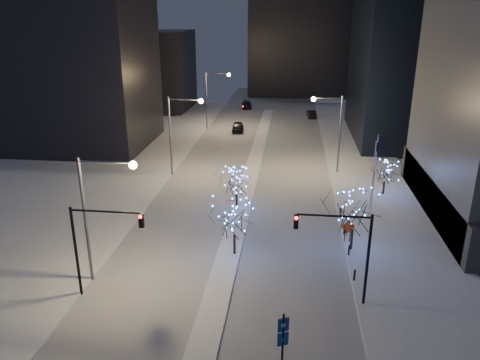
# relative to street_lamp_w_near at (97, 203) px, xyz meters

# --- Properties ---
(ground) EXTENTS (160.00, 160.00, 0.00)m
(ground) POSITION_rel_street_lamp_w_near_xyz_m (8.94, -2.00, -6.50)
(ground) COLOR white
(ground) RESTS_ON ground
(road) EXTENTS (20.00, 130.00, 0.02)m
(road) POSITION_rel_street_lamp_w_near_xyz_m (8.94, 33.00, -6.49)
(road) COLOR #A3A7B1
(road) RESTS_ON ground
(median) EXTENTS (2.00, 80.00, 0.15)m
(median) POSITION_rel_street_lamp_w_near_xyz_m (8.94, 28.00, -6.42)
(median) COLOR white
(median) RESTS_ON ground
(east_sidewalk) EXTENTS (10.00, 90.00, 0.15)m
(east_sidewalk) POSITION_rel_street_lamp_w_near_xyz_m (23.94, 18.00, -6.42)
(east_sidewalk) COLOR white
(east_sidewalk) RESTS_ON ground
(west_sidewalk) EXTENTS (8.00, 90.00, 0.15)m
(west_sidewalk) POSITION_rel_street_lamp_w_near_xyz_m (-5.06, 18.00, -6.42)
(west_sidewalk) COLOR white
(west_sidewalk) RESTS_ON ground
(filler_west_near) EXTENTS (22.00, 18.00, 24.00)m
(filler_west_near) POSITION_rel_street_lamp_w_near_xyz_m (-19.06, 38.00, 5.50)
(filler_west_near) COLOR black
(filler_west_near) RESTS_ON ground
(filler_west_far) EXTENTS (18.00, 16.00, 16.00)m
(filler_west_far) POSITION_rel_street_lamp_w_near_xyz_m (-17.06, 68.00, 1.50)
(filler_west_far) COLOR black
(filler_west_far) RESTS_ON ground
(horizon_block) EXTENTS (24.00, 14.00, 42.00)m
(horizon_block) POSITION_rel_street_lamp_w_near_xyz_m (14.94, 90.00, 14.50)
(horizon_block) COLOR black
(horizon_block) RESTS_ON ground
(street_lamp_w_near) EXTENTS (4.40, 0.56, 10.00)m
(street_lamp_w_near) POSITION_rel_street_lamp_w_near_xyz_m (0.00, 0.00, 0.00)
(street_lamp_w_near) COLOR #595E66
(street_lamp_w_near) RESTS_ON ground
(street_lamp_w_mid) EXTENTS (4.40, 0.56, 10.00)m
(street_lamp_w_mid) POSITION_rel_street_lamp_w_near_xyz_m (0.00, 25.00, 0.00)
(street_lamp_w_mid) COLOR #595E66
(street_lamp_w_mid) RESTS_ON ground
(street_lamp_w_far) EXTENTS (4.40, 0.56, 10.00)m
(street_lamp_w_far) POSITION_rel_street_lamp_w_near_xyz_m (0.00, 50.00, 0.00)
(street_lamp_w_far) COLOR #595E66
(street_lamp_w_far) RESTS_ON ground
(street_lamp_east) EXTENTS (3.90, 0.56, 10.00)m
(street_lamp_east) POSITION_rel_street_lamp_w_near_xyz_m (19.02, 28.00, -0.05)
(street_lamp_east) COLOR #595E66
(street_lamp_east) RESTS_ON ground
(traffic_signal_west) EXTENTS (5.26, 0.43, 7.00)m
(traffic_signal_west) POSITION_rel_street_lamp_w_near_xyz_m (0.50, -2.00, -1.74)
(traffic_signal_west) COLOR black
(traffic_signal_west) RESTS_ON ground
(traffic_signal_east) EXTENTS (5.26, 0.43, 7.00)m
(traffic_signal_east) POSITION_rel_street_lamp_w_near_xyz_m (17.88, -1.00, -1.74)
(traffic_signal_east) COLOR black
(traffic_signal_east) RESTS_ON ground
(flagpoles) EXTENTS (1.35, 2.60, 8.00)m
(flagpoles) POSITION_rel_street_lamp_w_near_xyz_m (22.30, 15.25, -1.70)
(flagpoles) COLOR silver
(flagpoles) RESTS_ON east_sidewalk
(bollards) EXTENTS (0.16, 12.16, 0.90)m
(bollards) POSITION_rel_street_lamp_w_near_xyz_m (19.14, 8.00, -5.90)
(bollards) COLOR black
(bollards) RESTS_ON east_sidewalk
(car_near) EXTENTS (2.29, 4.91, 1.63)m
(car_near) POSITION_rel_street_lamp_w_near_xyz_m (4.58, 48.74, -5.69)
(car_near) COLOR black
(car_near) RESTS_ON ground
(car_mid) EXTENTS (2.00, 4.49, 1.43)m
(car_mid) POSITION_rel_street_lamp_w_near_xyz_m (17.61, 61.88, -5.78)
(car_mid) COLOR black
(car_mid) RESTS_ON ground
(car_far) EXTENTS (2.61, 5.17, 1.44)m
(car_far) POSITION_rel_street_lamp_w_near_xyz_m (4.01, 69.97, -5.78)
(car_far) COLOR black
(car_far) RESTS_ON ground
(holiday_tree_median_near) EXTENTS (4.65, 4.65, 5.06)m
(holiday_tree_median_near) POSITION_rel_street_lamp_w_near_xyz_m (9.44, 5.16, -3.07)
(holiday_tree_median_near) COLOR black
(holiday_tree_median_near) RESTS_ON median
(holiday_tree_median_far) EXTENTS (4.39, 4.39, 4.59)m
(holiday_tree_median_far) POSITION_rel_street_lamp_w_near_xyz_m (8.44, 14.96, -3.32)
(holiday_tree_median_far) COLOR black
(holiday_tree_median_far) RESTS_ON median
(holiday_tree_plaza_near) EXTENTS (6.02, 6.02, 5.66)m
(holiday_tree_plaza_near) POSITION_rel_street_lamp_w_near_xyz_m (19.44, 7.13, -2.75)
(holiday_tree_plaza_near) COLOR black
(holiday_tree_plaza_near) RESTS_ON east_sidewalk
(holiday_tree_plaza_far) EXTENTS (3.82, 3.82, 4.08)m
(holiday_tree_plaza_far) POSITION_rel_street_lamp_w_near_xyz_m (24.53, 20.92, -3.70)
(holiday_tree_plaza_far) COLOR black
(holiday_tree_plaza_far) RESTS_ON east_sidewalk
(wayfinding_sign) EXTENTS (0.65, 0.35, 3.77)m
(wayfinding_sign) POSITION_rel_street_lamp_w_near_xyz_m (13.86, -8.00, -4.18)
(wayfinding_sign) COLOR black
(wayfinding_sign) RESTS_ON ground
(construction_sign) EXTENTS (1.26, 0.37, 2.13)m
(construction_sign) POSITION_rel_street_lamp_w_near_xyz_m (19.24, 8.50, -5.07)
(construction_sign) COLOR black
(construction_sign) RESTS_ON east_sidewalk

